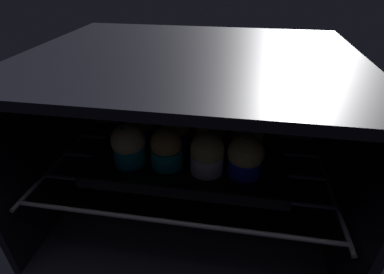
# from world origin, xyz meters

# --- Properties ---
(oven_cavity) EXTENTS (0.59, 0.47, 0.37)m
(oven_cavity) POSITION_xyz_m (0.00, 0.26, 0.17)
(oven_cavity) COLOR black
(oven_cavity) RESTS_ON ground
(oven_rack) EXTENTS (0.55, 0.42, 0.01)m
(oven_rack) POSITION_xyz_m (0.00, 0.22, 0.14)
(oven_rack) COLOR #42424C
(oven_rack) RESTS_ON oven_cavity
(baking_tray) EXTENTS (0.38, 0.30, 0.02)m
(baking_tray) POSITION_xyz_m (0.00, 0.23, 0.15)
(baking_tray) COLOR black
(baking_tray) RESTS_ON oven_rack
(muffin_row0_col0) EXTENTS (0.07, 0.07, 0.08)m
(muffin_row0_col0) POSITION_xyz_m (-0.11, 0.16, 0.19)
(muffin_row0_col0) COLOR #0C8C84
(muffin_row0_col0) RESTS_ON baking_tray
(muffin_row0_col1) EXTENTS (0.06, 0.06, 0.08)m
(muffin_row0_col1) POSITION_xyz_m (-0.04, 0.16, 0.19)
(muffin_row0_col1) COLOR #0C8C84
(muffin_row0_col1) RESTS_ON baking_tray
(muffin_row0_col2) EXTENTS (0.06, 0.06, 0.08)m
(muffin_row0_col2) POSITION_xyz_m (0.04, 0.15, 0.19)
(muffin_row0_col2) COLOR silver
(muffin_row0_col2) RESTS_ON baking_tray
(muffin_row0_col3) EXTENTS (0.07, 0.07, 0.08)m
(muffin_row0_col3) POSITION_xyz_m (0.11, 0.16, 0.19)
(muffin_row0_col3) COLOR #1928B7
(muffin_row0_col3) RESTS_ON baking_tray
(muffin_row1_col0) EXTENTS (0.06, 0.06, 0.08)m
(muffin_row1_col0) POSITION_xyz_m (-0.11, 0.23, 0.19)
(muffin_row1_col0) COLOR #1928B7
(muffin_row1_col0) RESTS_ON baking_tray
(muffin_row1_col1) EXTENTS (0.06, 0.06, 0.08)m
(muffin_row1_col1) POSITION_xyz_m (-0.04, 0.23, 0.19)
(muffin_row1_col1) COLOR #1928B7
(muffin_row1_col1) RESTS_ON baking_tray
(muffin_row1_col2) EXTENTS (0.06, 0.06, 0.08)m
(muffin_row1_col2) POSITION_xyz_m (0.04, 0.23, 0.19)
(muffin_row1_col2) COLOR red
(muffin_row1_col2) RESTS_ON baking_tray
(muffin_row1_col3) EXTENTS (0.06, 0.06, 0.08)m
(muffin_row1_col3) POSITION_xyz_m (0.11, 0.23, 0.19)
(muffin_row1_col3) COLOR silver
(muffin_row1_col3) RESTS_ON baking_tray
(muffin_row2_col0) EXTENTS (0.06, 0.06, 0.08)m
(muffin_row2_col0) POSITION_xyz_m (-0.12, 0.31, 0.19)
(muffin_row2_col0) COLOR #1928B7
(muffin_row2_col0) RESTS_ON baking_tray
(muffin_row2_col1) EXTENTS (0.06, 0.06, 0.07)m
(muffin_row2_col1) POSITION_xyz_m (-0.03, 0.30, 0.19)
(muffin_row2_col1) COLOR #0C8C84
(muffin_row2_col1) RESTS_ON baking_tray
(muffin_row2_col2) EXTENTS (0.07, 0.07, 0.08)m
(muffin_row2_col2) POSITION_xyz_m (0.04, 0.31, 0.19)
(muffin_row2_col2) COLOR #7A238C
(muffin_row2_col2) RESTS_ON baking_tray
(muffin_row2_col3) EXTENTS (0.07, 0.07, 0.09)m
(muffin_row2_col3) POSITION_xyz_m (0.11, 0.31, 0.19)
(muffin_row2_col3) COLOR silver
(muffin_row2_col3) RESTS_ON baking_tray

